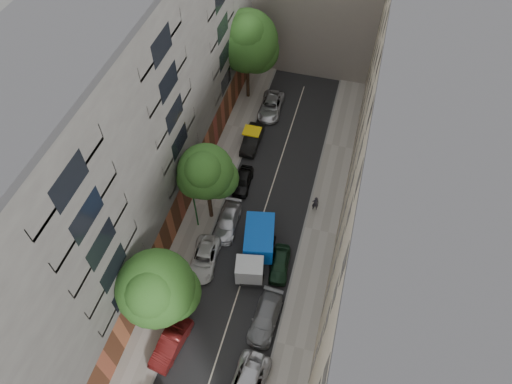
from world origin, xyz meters
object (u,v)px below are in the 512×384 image
(car_right_2, at_px, (280,264))
(pedestrian, at_px, (315,203))
(car_left_6, at_px, (271,106))
(car_left_5, at_px, (252,139))
(tarp_truck, at_px, (257,248))
(car_left_2, at_px, (204,259))
(car_right_1, at_px, (265,318))
(car_left_3, at_px, (228,222))
(lamp_post, at_px, (194,199))
(tree_far, at_px, (248,43))
(tree_near, at_px, (157,291))
(tree_mid, at_px, (206,174))
(car_left_4, at_px, (243,181))
(car_left_1, at_px, (171,343))

(car_right_2, height_order, pedestrian, pedestrian)
(car_left_6, bearing_deg, car_left_5, -99.01)
(tarp_truck, relative_size, pedestrian, 3.68)
(car_left_5, height_order, car_right_2, car_left_5)
(car_left_2, distance_m, car_left_6, 20.42)
(car_right_1, bearing_deg, pedestrian, 84.27)
(car_left_3, bearing_deg, lamp_post, -168.20)
(car_left_5, xyz_separation_m, car_left_6, (0.64, 5.60, -0.04))
(car_left_3, bearing_deg, tarp_truck, -39.09)
(tarp_truck, bearing_deg, car_right_2, -24.33)
(car_left_3, xyz_separation_m, tree_far, (-3.05, 17.78, 6.52))
(car_left_5, xyz_separation_m, tree_near, (-1.07, -20.73, 5.05))
(tarp_truck, bearing_deg, tree_mid, 138.59)
(tarp_truck, xyz_separation_m, car_left_4, (-3.40, 7.49, -0.89))
(car_left_1, relative_size, tree_far, 0.42)
(car_left_1, relative_size, tree_near, 0.51)
(tree_near, xyz_separation_m, pedestrian, (9.04, 13.99, -4.78))
(tarp_truck, xyz_separation_m, car_left_5, (-4.04, 13.09, -0.78))
(car_right_1, distance_m, tree_mid, 12.51)
(car_left_6, distance_m, tree_mid, 16.75)
(car_left_1, bearing_deg, car_right_1, 39.43)
(tree_far, bearing_deg, car_left_6, -27.26)
(car_left_1, height_order, car_left_4, car_left_1)
(car_left_4, bearing_deg, lamp_post, -117.70)
(car_left_4, relative_size, tree_near, 0.44)
(tarp_truck, bearing_deg, pedestrian, 47.00)
(tree_mid, distance_m, tree_far, 17.36)
(car_left_6, distance_m, tree_far, 7.34)
(car_left_4, height_order, pedestrian, pedestrian)
(pedestrian, bearing_deg, tree_mid, 7.36)
(car_right_1, bearing_deg, tree_far, 111.15)
(car_left_6, distance_m, tree_near, 26.87)
(tree_mid, bearing_deg, car_left_4, 69.29)
(car_left_2, bearing_deg, car_left_1, -95.47)
(car_left_1, relative_size, lamp_post, 0.70)
(car_left_2, height_order, car_left_5, car_left_5)
(car_left_2, relative_size, tree_far, 0.44)
(car_right_2, relative_size, tree_far, 0.36)
(car_left_3, bearing_deg, tree_near, -102.53)
(car_left_5, distance_m, tree_near, 21.36)
(car_left_2, bearing_deg, lamp_post, 112.32)
(car_left_6, distance_m, car_right_1, 24.82)
(car_left_1, relative_size, car_left_6, 0.87)
(car_right_2, height_order, lamp_post, lamp_post)
(tree_far, relative_size, lamp_post, 1.69)
(car_left_1, xyz_separation_m, car_left_4, (0.80, 16.80, -0.09))
(car_left_5, height_order, pedestrian, pedestrian)
(car_right_2, bearing_deg, car_left_2, -174.70)
(tarp_truck, xyz_separation_m, car_left_1, (-4.20, -9.31, -0.81))
(tarp_truck, distance_m, pedestrian, 7.49)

